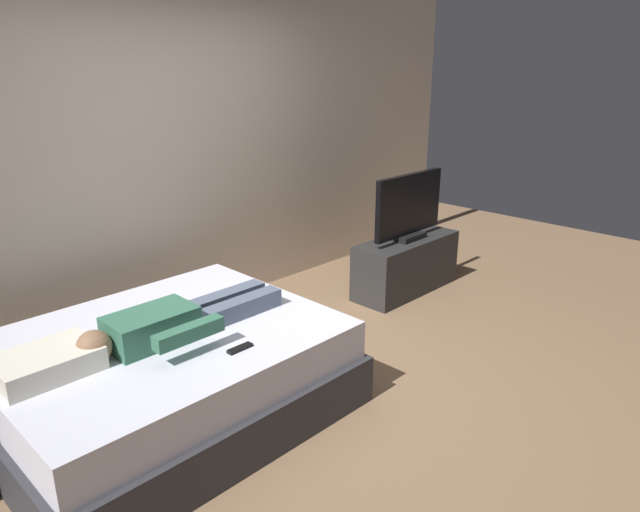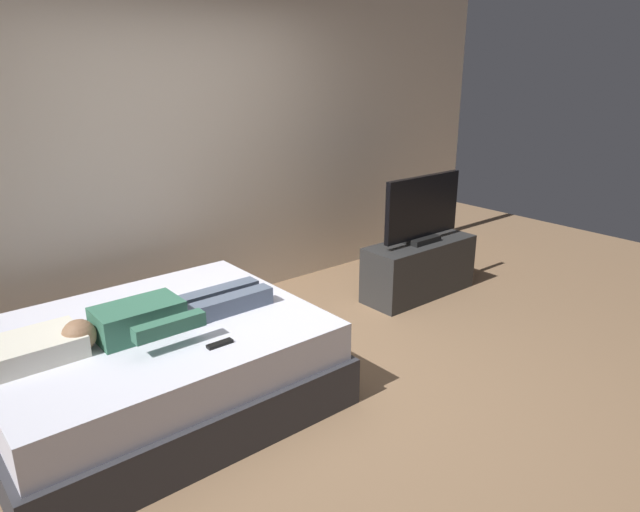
% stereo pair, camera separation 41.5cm
% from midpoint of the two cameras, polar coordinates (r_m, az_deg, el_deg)
% --- Properties ---
extents(ground_plane, '(10.00, 10.00, 0.00)m').
position_cam_midpoint_polar(ground_plane, '(3.80, -2.91, -13.51)').
color(ground_plane, '#8C6B4C').
extents(back_wall, '(6.40, 0.10, 2.80)m').
position_cam_midpoint_polar(back_wall, '(4.93, -14.16, 10.90)').
color(back_wall, beige).
rests_on(back_wall, ground).
extents(bed, '(1.93, 1.57, 0.54)m').
position_cam_midpoint_polar(bed, '(3.65, -18.14, -11.14)').
color(bed, '#333338').
rests_on(bed, ground).
extents(pillow, '(0.48, 0.34, 0.12)m').
position_cam_midpoint_polar(pillow, '(3.30, -28.74, -9.32)').
color(pillow, silver).
rests_on(pillow, bed).
extents(person, '(1.26, 0.46, 0.18)m').
position_cam_midpoint_polar(person, '(3.43, -17.65, -6.32)').
color(person, '#387056').
rests_on(person, bed).
extents(remote, '(0.15, 0.04, 0.02)m').
position_cam_midpoint_polar(remote, '(3.21, -11.63, -9.00)').
color(remote, black).
rests_on(remote, bed).
extents(tv_stand, '(1.10, 0.40, 0.50)m').
position_cam_midpoint_polar(tv_stand, '(5.30, 6.28, -0.92)').
color(tv_stand, '#2D2D2D').
rests_on(tv_stand, ground).
extents(tv, '(0.88, 0.20, 0.59)m').
position_cam_midpoint_polar(tv, '(5.15, 6.49, 4.70)').
color(tv, black).
rests_on(tv, tv_stand).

